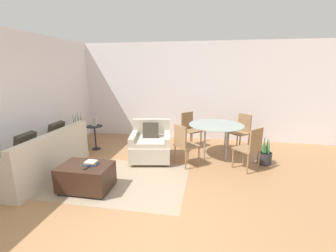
# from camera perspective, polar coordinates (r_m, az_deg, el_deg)

# --- Properties ---
(ground_plane) EXTENTS (20.00, 20.00, 0.00)m
(ground_plane) POSITION_cam_1_polar(r_m,az_deg,el_deg) (3.48, -5.91, -20.99)
(ground_plane) COLOR #A3754C
(wall_back) EXTENTS (12.00, 0.06, 2.75)m
(wall_back) POSITION_cam_1_polar(r_m,az_deg,el_deg) (6.60, 2.94, 8.73)
(wall_back) COLOR white
(wall_back) RESTS_ON ground_plane
(wall_left) EXTENTS (0.06, 12.00, 2.75)m
(wall_left) POSITION_cam_1_polar(r_m,az_deg,el_deg) (5.65, -31.02, 5.81)
(wall_left) COLOR white
(wall_left) RESTS_ON ground_plane
(area_rug) EXTENTS (2.56, 1.77, 0.01)m
(area_rug) POSITION_cam_1_polar(r_m,az_deg,el_deg) (4.42, -12.65, -13.09)
(area_rug) COLOR gray
(area_rug) RESTS_ON ground_plane
(couch) EXTENTS (0.90, 2.06, 0.94)m
(couch) POSITION_cam_1_polar(r_m,az_deg,el_deg) (5.04, -29.50, -7.36)
(couch) COLOR beige
(couch) RESTS_ON ground_plane
(armchair) EXTENTS (1.01, 1.01, 0.87)m
(armchair) POSITION_cam_1_polar(r_m,az_deg,el_deg) (5.11, -4.42, -4.77)
(armchair) COLOR beige
(armchair) RESTS_ON ground_plane
(ottoman) EXTENTS (0.84, 0.58, 0.45)m
(ottoman) POSITION_cam_1_polar(r_m,az_deg,el_deg) (4.13, -20.06, -11.93)
(ottoman) COLOR #382319
(ottoman) RESTS_ON ground_plane
(book_stack) EXTENTS (0.24, 0.17, 0.06)m
(book_stack) POSITION_cam_1_polar(r_m,az_deg,el_deg) (4.03, -18.96, -8.85)
(book_stack) COLOR #2D478C
(book_stack) RESTS_ON ottoman
(tv_remote_primary) EXTENTS (0.06, 0.16, 0.01)m
(tv_remote_primary) POSITION_cam_1_polar(r_m,az_deg,el_deg) (3.93, -19.81, -9.90)
(tv_remote_primary) COLOR black
(tv_remote_primary) RESTS_ON ottoman
(potted_plant) EXTENTS (0.42, 0.42, 1.00)m
(potted_plant) POSITION_cam_1_polar(r_m,az_deg,el_deg) (6.30, -21.59, -3.11)
(potted_plant) COLOR #333338
(potted_plant) RESTS_ON ground_plane
(side_table) EXTENTS (0.40, 0.40, 0.62)m
(side_table) POSITION_cam_1_polar(r_m,az_deg,el_deg) (5.99, -18.06, -1.73)
(side_table) COLOR black
(side_table) RESTS_ON ground_plane
(picture_frame) EXTENTS (0.14, 0.07, 0.21)m
(picture_frame) POSITION_cam_1_polar(r_m,az_deg,el_deg) (5.92, -18.27, 0.99)
(picture_frame) COLOR silver
(picture_frame) RESTS_ON side_table
(dining_table) EXTENTS (1.25, 1.25, 0.77)m
(dining_table) POSITION_cam_1_polar(r_m,az_deg,el_deg) (5.28, 12.10, -0.38)
(dining_table) COLOR #8C9E99
(dining_table) RESTS_ON ground_plane
(dining_chair_near_left) EXTENTS (0.59, 0.59, 0.90)m
(dining_chair_near_left) POSITION_cam_1_polar(r_m,az_deg,el_deg) (4.71, 4.06, -4.21)
(dining_chair_near_left) COLOR #93704C
(dining_chair_near_left) RESTS_ON ground_plane
(dining_chair_near_right) EXTENTS (0.59, 0.59, 0.90)m
(dining_chair_near_right) POSITION_cam_1_polar(r_m,az_deg,el_deg) (4.77, 20.26, -4.85)
(dining_chair_near_right) COLOR #93704C
(dining_chair_near_right) RESTS_ON ground_plane
(dining_chair_far_left) EXTENTS (0.59, 0.59, 0.90)m
(dining_chair_far_left) POSITION_cam_1_polar(r_m,az_deg,el_deg) (5.99, 5.45, -0.22)
(dining_chair_far_left) COLOR #93704C
(dining_chair_far_left) RESTS_ON ground_plane
(dining_chair_far_right) EXTENTS (0.59, 0.59, 0.90)m
(dining_chair_far_right) POSITION_cam_1_polar(r_m,az_deg,el_deg) (6.03, 18.17, -0.77)
(dining_chair_far_right) COLOR #93704C
(dining_chair_far_right) RESTS_ON ground_plane
(potted_plant_small) EXTENTS (0.30, 0.30, 0.63)m
(potted_plant_small) POSITION_cam_1_polar(r_m,az_deg,el_deg) (5.34, 23.32, -6.96)
(potted_plant_small) COLOR #333338
(potted_plant_small) RESTS_ON ground_plane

